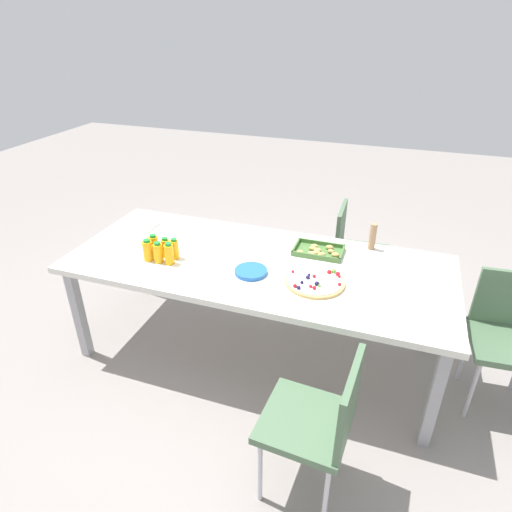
% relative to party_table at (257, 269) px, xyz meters
% --- Properties ---
extents(ground_plane, '(12.00, 12.00, 0.00)m').
position_rel_party_table_xyz_m(ground_plane, '(0.00, 0.00, -0.68)').
color(ground_plane, gray).
extents(party_table, '(2.41, 0.99, 0.73)m').
position_rel_party_table_xyz_m(party_table, '(0.00, 0.00, 0.00)').
color(party_table, silver).
rests_on(party_table, ground_plane).
extents(chair_near_right, '(0.43, 0.43, 0.83)m').
position_rel_party_table_xyz_m(chair_near_right, '(0.60, -0.88, -0.18)').
color(chair_near_right, '#4C6B4C').
rests_on(chair_near_right, ground_plane).
extents(chair_far_right, '(0.41, 0.41, 0.83)m').
position_rel_party_table_xyz_m(chair_far_right, '(0.51, 0.85, -0.18)').
color(chair_far_right, '#4C6B4C').
rests_on(chair_far_right, ground_plane).
extents(chair_end, '(0.43, 0.43, 0.83)m').
position_rel_party_table_xyz_m(chair_end, '(1.50, 0.10, -0.18)').
color(chair_end, '#4C6B4C').
rests_on(chair_end, ground_plane).
extents(juice_bottle_0, '(0.06, 0.06, 0.14)m').
position_rel_party_table_xyz_m(juice_bottle_0, '(-0.66, -0.20, 0.12)').
color(juice_bottle_0, '#FBAC14').
rests_on(juice_bottle_0, party_table).
extents(juice_bottle_1, '(0.06, 0.06, 0.14)m').
position_rel_party_table_xyz_m(juice_bottle_1, '(-0.59, -0.21, 0.12)').
color(juice_bottle_1, '#FAAF14').
rests_on(juice_bottle_1, party_table).
extents(juice_bottle_2, '(0.06, 0.06, 0.15)m').
position_rel_party_table_xyz_m(juice_bottle_2, '(-0.51, -0.20, 0.12)').
color(juice_bottle_2, '#F9AC14').
rests_on(juice_bottle_2, party_table).
extents(juice_bottle_3, '(0.06, 0.06, 0.14)m').
position_rel_party_table_xyz_m(juice_bottle_3, '(-0.66, -0.13, 0.12)').
color(juice_bottle_3, '#F9AA14').
rests_on(juice_bottle_3, party_table).
extents(juice_bottle_4, '(0.05, 0.05, 0.13)m').
position_rel_party_table_xyz_m(juice_bottle_4, '(-0.58, -0.12, 0.12)').
color(juice_bottle_4, '#FAAD14').
rests_on(juice_bottle_4, party_table).
extents(juice_bottle_5, '(0.05, 0.05, 0.14)m').
position_rel_party_table_xyz_m(juice_bottle_5, '(-0.51, -0.13, 0.12)').
color(juice_bottle_5, '#F9AA14').
rests_on(juice_bottle_5, party_table).
extents(fruit_pizza, '(0.35, 0.35, 0.05)m').
position_rel_party_table_xyz_m(fruit_pizza, '(0.40, -0.13, 0.07)').
color(fruit_pizza, tan).
rests_on(fruit_pizza, party_table).
extents(snack_tray, '(0.32, 0.21, 0.04)m').
position_rel_party_table_xyz_m(snack_tray, '(0.34, 0.24, 0.07)').
color(snack_tray, '#477238').
rests_on(snack_tray, party_table).
extents(plate_stack, '(0.20, 0.20, 0.02)m').
position_rel_party_table_xyz_m(plate_stack, '(0.01, -0.15, 0.07)').
color(plate_stack, blue).
rests_on(plate_stack, party_table).
extents(napkin_stack, '(0.15, 0.15, 0.02)m').
position_rel_party_table_xyz_m(napkin_stack, '(-0.95, 0.24, 0.06)').
color(napkin_stack, white).
rests_on(napkin_stack, party_table).
extents(cardboard_tube, '(0.04, 0.04, 0.18)m').
position_rel_party_table_xyz_m(cardboard_tube, '(0.66, 0.41, 0.15)').
color(cardboard_tube, '#9E7A56').
rests_on(cardboard_tube, party_table).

